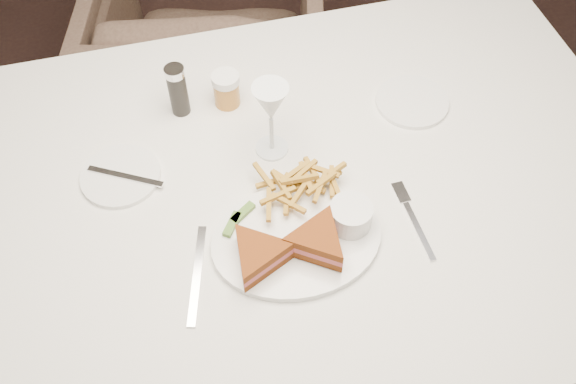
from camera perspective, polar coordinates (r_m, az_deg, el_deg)
The scene contains 3 objects.
table at distance 1.59m, azimuth -0.30°, elevation -7.70°, with size 1.52×1.01×0.75m, color silver.
chair_far at distance 2.18m, azimuth -6.78°, elevation 12.84°, with size 0.70×0.66×0.72m, color #49372D.
table_setting at distance 1.22m, azimuth -0.35°, elevation 0.14°, with size 0.79×0.59×0.18m.
Camera 1 is at (-0.10, -0.38, 1.77)m, focal length 40.00 mm.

